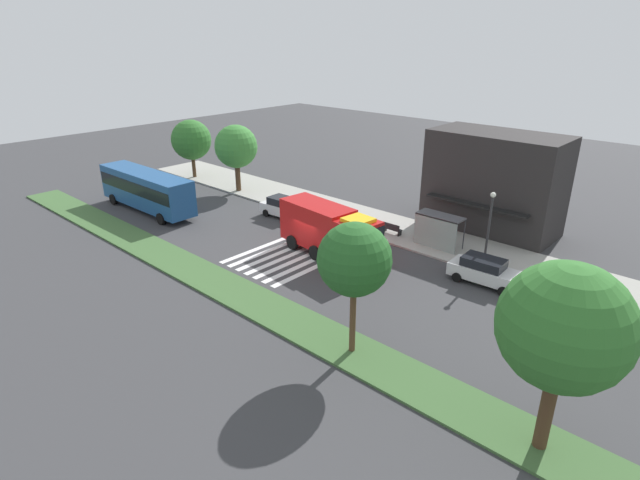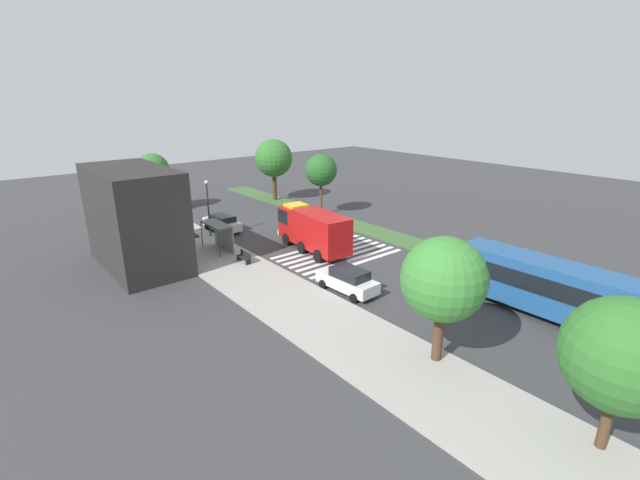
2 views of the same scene
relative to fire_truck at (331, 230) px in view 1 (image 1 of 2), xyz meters
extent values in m
plane|color=#38383A|center=(-1.57, -1.00, -2.07)|extent=(120.00, 120.00, 0.00)
cube|color=#9E9B93|center=(-1.57, 7.60, -2.00)|extent=(60.00, 5.75, 0.14)
cube|color=#3D6033|center=(-1.57, -8.23, -2.00)|extent=(60.00, 3.00, 0.14)
cube|color=silver|center=(-5.01, -1.00, -2.07)|extent=(0.45, 10.31, 0.01)
cube|color=silver|center=(-4.11, -1.00, -2.07)|extent=(0.45, 10.31, 0.01)
cube|color=silver|center=(-3.21, -1.00, -2.07)|extent=(0.45, 10.31, 0.01)
cube|color=silver|center=(-2.31, -1.00, -2.07)|extent=(0.45, 10.31, 0.01)
cube|color=silver|center=(-1.41, -1.00, -2.07)|extent=(0.45, 10.31, 0.01)
cube|color=silver|center=(-0.51, -1.00, -2.07)|extent=(0.45, 10.31, 0.01)
cube|color=silver|center=(0.39, -1.00, -2.07)|extent=(0.45, 10.31, 0.01)
cube|color=#B71414|center=(2.61, -0.27, -0.08)|extent=(2.71, 2.74, 2.89)
cube|color=#B71414|center=(-1.48, 0.15, 0.03)|extent=(5.99, 3.07, 3.10)
cube|color=black|center=(2.98, -0.30, 0.50)|extent=(2.03, 2.70, 1.27)
cube|color=silver|center=(3.94, -0.40, -1.27)|extent=(0.49, 2.52, 0.50)
cube|color=yellow|center=(2.61, -0.27, 1.49)|extent=(1.90, 1.92, 0.24)
cylinder|color=black|center=(2.50, 1.01, -1.52)|extent=(1.12, 0.41, 1.10)
cylinder|color=black|center=(2.24, -1.49, -1.52)|extent=(1.12, 0.41, 1.10)
cylinder|color=black|center=(-2.79, 1.54, -1.52)|extent=(1.12, 0.41, 1.10)
cylinder|color=black|center=(-3.04, -0.95, -1.52)|extent=(1.12, 0.41, 1.10)
cylinder|color=black|center=(-0.21, 1.28, -1.52)|extent=(1.12, 0.41, 1.10)
cylinder|color=black|center=(-0.46, -1.21, -1.52)|extent=(1.12, 0.41, 1.10)
cube|color=silver|center=(-8.43, 3.53, -1.34)|extent=(4.74, 1.99, 0.82)
cube|color=black|center=(-8.67, 3.52, -0.62)|extent=(2.68, 1.69, 0.63)
cylinder|color=black|center=(-6.94, 4.49, -1.75)|extent=(0.65, 0.25, 0.64)
cylinder|color=black|center=(-6.86, 2.70, -1.75)|extent=(0.65, 0.25, 0.64)
cylinder|color=black|center=(-10.01, 4.36, -1.75)|extent=(0.65, 0.25, 0.64)
cylinder|color=black|center=(-9.93, 2.56, -1.75)|extent=(0.65, 0.25, 0.64)
cube|color=silver|center=(10.21, 3.53, -1.34)|extent=(4.74, 2.07, 0.83)
cube|color=black|center=(9.98, 3.51, -0.63)|extent=(2.69, 1.74, 0.58)
cylinder|color=black|center=(11.70, 4.52, -1.75)|extent=(0.65, 0.25, 0.64)
cylinder|color=black|center=(11.79, 2.69, -1.75)|extent=(0.65, 0.25, 0.64)
cylinder|color=black|center=(8.63, 4.37, -1.75)|extent=(0.65, 0.25, 0.64)
cylinder|color=black|center=(8.72, 2.53, -1.75)|extent=(0.65, 0.25, 0.64)
cube|color=navy|center=(-19.07, -3.58, -0.03)|extent=(11.60, 2.74, 3.08)
cube|color=black|center=(-19.07, -3.58, 0.34)|extent=(11.37, 2.79, 1.11)
cylinder|color=black|center=(-23.10, -4.92, -1.57)|extent=(1.00, 0.32, 1.00)
cylinder|color=black|center=(-23.14, -2.37, -1.57)|extent=(1.00, 0.32, 1.00)
cylinder|color=black|center=(-15.01, -4.78, -1.57)|extent=(1.00, 0.32, 1.00)
cylinder|color=black|center=(-15.05, -2.24, -1.57)|extent=(1.00, 0.32, 1.00)
cube|color=#4C4C51|center=(4.87, 6.74, 0.47)|extent=(3.50, 1.40, 0.12)
cube|color=#8C9E99|center=(4.87, 6.08, -0.73)|extent=(3.50, 0.08, 2.40)
cylinder|color=#333338|center=(3.17, 7.39, -0.73)|extent=(0.08, 0.08, 2.40)
cylinder|color=#333338|center=(6.57, 7.39, -0.73)|extent=(0.08, 0.08, 2.40)
cube|color=black|center=(0.87, 6.45, -1.52)|extent=(1.60, 0.50, 0.08)
cube|color=black|center=(0.87, 6.23, -1.26)|extent=(1.60, 0.06, 0.45)
cube|color=black|center=(0.15, 6.45, -1.75)|extent=(0.08, 0.45, 0.37)
cube|color=black|center=(1.59, 6.45, -1.75)|extent=(0.08, 0.45, 0.37)
cylinder|color=#2D2D30|center=(9.23, 5.33, 0.61)|extent=(0.16, 0.16, 5.09)
sphere|color=white|center=(9.23, 5.33, 3.33)|extent=(0.36, 0.36, 0.36)
cube|color=#282626|center=(5.92, 13.06, 1.90)|extent=(10.32, 5.16, 7.95)
cube|color=black|center=(5.92, 10.07, 0.73)|extent=(8.26, 0.80, 0.16)
cylinder|color=#47301E|center=(-25.35, 5.73, -0.62)|extent=(0.40, 0.40, 2.62)
sphere|color=#2D6B28|center=(-25.35, 5.73, 2.20)|extent=(4.31, 4.31, 4.31)
cylinder|color=#47301E|center=(-17.62, 5.73, -0.42)|extent=(0.52, 0.52, 3.03)
sphere|color=#387F33|center=(-17.62, 5.73, 2.58)|extent=(4.24, 4.24, 4.24)
cylinder|color=#513823|center=(8.65, -8.23, -0.02)|extent=(0.31, 0.31, 3.83)
sphere|color=#235B23|center=(8.65, -8.23, 3.16)|extent=(3.60, 3.60, 3.60)
cylinder|color=#47301E|center=(18.14, -8.23, -0.06)|extent=(0.54, 0.54, 3.75)
sphere|color=#2D6B28|center=(18.14, -8.23, 3.49)|extent=(4.77, 4.77, 4.77)
camera|label=1|loc=(22.10, -25.32, 13.11)|focal=28.38mm
camera|label=2|loc=(-28.87, 22.82, 11.10)|focal=24.42mm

